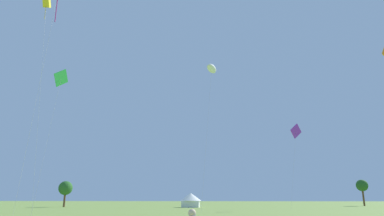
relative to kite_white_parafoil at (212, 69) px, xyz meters
name	(u,v)px	position (x,y,z in m)	size (l,w,h in m)	color
kite_white_parafoil	(212,69)	(0.00, 0.00, 0.00)	(2.71, 3.94, 21.93)	white
kite_green_diamond	(61,79)	(-19.93, -8.28, -3.97)	(1.66, 2.91, 18.79)	green
kite_purple_diamond	(296,131)	(15.15, 14.67, -7.35)	(3.38, 2.21, 15.51)	purple
kite_yellow_box	(47,2)	(-20.41, -13.05, 4.67)	(2.41, 1.76, 27.00)	yellow
festival_tent_left	(191,199)	(-5.70, 25.58, -19.72)	(4.58, 4.58, 2.97)	white
tree_distant_left	(362,186)	(36.34, 42.18, -16.45)	(2.90, 2.90, 6.46)	brown
tree_distant_right	(66,188)	(-34.17, 26.19, -17.31)	(3.09, 3.09, 5.66)	brown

